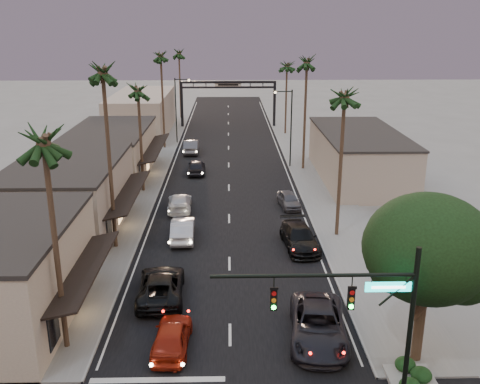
{
  "coord_description": "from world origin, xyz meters",
  "views": [
    {
      "loc": [
        -0.02,
        -15.49,
        16.48
      ],
      "look_at": [
        0.95,
        27.79,
        2.5
      ],
      "focal_mm": 40.0,
      "sensor_mm": 36.0,
      "label": 1
    }
  ],
  "objects_px": {
    "corner_tree": "(430,253)",
    "palm_lb": "(102,67)",
    "palm_ra": "(345,92)",
    "oncoming_pickup": "(161,286)",
    "palm_la": "(43,134)",
    "streetlight_right": "(289,122)",
    "streetlight_left": "(178,105)",
    "curbside_black": "(300,237)",
    "palm_ld": "(161,53)",
    "palm_rb": "(307,59)",
    "curbside_near": "(318,325)",
    "palm_far": "(179,51)",
    "oncoming_silver": "(183,229)",
    "arch": "(228,92)",
    "palm_lc": "(138,86)",
    "oncoming_red": "(172,336)",
    "palm_rc": "(287,63)",
    "traffic_signal": "(367,308)"
  },
  "relations": [
    {
      "from": "traffic_signal",
      "to": "streetlight_right",
      "type": "height_order",
      "value": "streetlight_right"
    },
    {
      "from": "palm_ld",
      "to": "oncoming_silver",
      "type": "xyz_separation_m",
      "value": [
        4.94,
        -31.41,
        -11.59
      ]
    },
    {
      "from": "oncoming_red",
      "to": "palm_rc",
      "type": "bearing_deg",
      "value": -99.58
    },
    {
      "from": "palm_rc",
      "to": "palm_far",
      "type": "bearing_deg",
      "value": 140.36
    },
    {
      "from": "palm_la",
      "to": "palm_far",
      "type": "relative_size",
      "value": 1.0
    },
    {
      "from": "corner_tree",
      "to": "oncoming_red",
      "type": "bearing_deg",
      "value": 174.11
    },
    {
      "from": "palm_rc",
      "to": "oncoming_pickup",
      "type": "bearing_deg",
      "value": -104.47
    },
    {
      "from": "palm_ld",
      "to": "oncoming_pickup",
      "type": "distance_m",
      "value": 42.6
    },
    {
      "from": "palm_la",
      "to": "palm_rb",
      "type": "height_order",
      "value": "palm_rb"
    },
    {
      "from": "corner_tree",
      "to": "curbside_black",
      "type": "bearing_deg",
      "value": 106.31
    },
    {
      "from": "palm_ra",
      "to": "oncoming_pickup",
      "type": "xyz_separation_m",
      "value": [
        -12.85,
        -9.76,
        -10.62
      ]
    },
    {
      "from": "corner_tree",
      "to": "palm_la",
      "type": "height_order",
      "value": "palm_la"
    },
    {
      "from": "corner_tree",
      "to": "streetlight_right",
      "type": "relative_size",
      "value": 0.98
    },
    {
      "from": "palm_far",
      "to": "oncoming_silver",
      "type": "bearing_deg",
      "value": -85.13
    },
    {
      "from": "palm_lc",
      "to": "palm_rc",
      "type": "relative_size",
      "value": 1.0
    },
    {
      "from": "streetlight_left",
      "to": "palm_la",
      "type": "distance_m",
      "value": 49.41
    },
    {
      "from": "arch",
      "to": "palm_ra",
      "type": "bearing_deg",
      "value": -79.41
    },
    {
      "from": "streetlight_left",
      "to": "oncoming_red",
      "type": "relative_size",
      "value": 1.97
    },
    {
      "from": "corner_tree",
      "to": "palm_rc",
      "type": "height_order",
      "value": "palm_rc"
    },
    {
      "from": "palm_lc",
      "to": "palm_ra",
      "type": "height_order",
      "value": "palm_ra"
    },
    {
      "from": "palm_rb",
      "to": "palm_lc",
      "type": "bearing_deg",
      "value": -155.06
    },
    {
      "from": "streetlight_left",
      "to": "oncoming_pickup",
      "type": "bearing_deg",
      "value": -86.5
    },
    {
      "from": "streetlight_right",
      "to": "palm_rb",
      "type": "relative_size",
      "value": 0.63
    },
    {
      "from": "palm_lc",
      "to": "palm_ra",
      "type": "relative_size",
      "value": 0.92
    },
    {
      "from": "palm_ld",
      "to": "curbside_black",
      "type": "xyz_separation_m",
      "value": [
        13.91,
        -33.32,
        -11.58
      ]
    },
    {
      "from": "palm_rb",
      "to": "curbside_near",
      "type": "xyz_separation_m",
      "value": [
        -3.87,
        -34.57,
        -11.52
      ]
    },
    {
      "from": "arch",
      "to": "oncoming_silver",
      "type": "height_order",
      "value": "arch"
    },
    {
      "from": "streetlight_right",
      "to": "palm_rc",
      "type": "distance_m",
      "value": 19.75
    },
    {
      "from": "arch",
      "to": "oncoming_red",
      "type": "relative_size",
      "value": 3.33
    },
    {
      "from": "corner_tree",
      "to": "oncoming_silver",
      "type": "height_order",
      "value": "corner_tree"
    },
    {
      "from": "palm_lb",
      "to": "oncoming_silver",
      "type": "bearing_deg",
      "value": 17.83
    },
    {
      "from": "streetlight_right",
      "to": "curbside_black",
      "type": "height_order",
      "value": "streetlight_right"
    },
    {
      "from": "corner_tree",
      "to": "palm_lb",
      "type": "relative_size",
      "value": 0.58
    },
    {
      "from": "arch",
      "to": "palm_lb",
      "type": "distance_m",
      "value": 49.39
    },
    {
      "from": "streetlight_right",
      "to": "curbside_black",
      "type": "distance_m",
      "value": 23.8
    },
    {
      "from": "streetlight_right",
      "to": "palm_ld",
      "type": "bearing_deg",
      "value": 147.21
    },
    {
      "from": "palm_lb",
      "to": "curbside_black",
      "type": "distance_m",
      "value": 18.74
    },
    {
      "from": "arch",
      "to": "palm_ra",
      "type": "relative_size",
      "value": 1.15
    },
    {
      "from": "curbside_black",
      "to": "curbside_near",
      "type": "bearing_deg",
      "value": -98.0
    },
    {
      "from": "oncoming_silver",
      "to": "palm_far",
      "type": "bearing_deg",
      "value": -87.83
    },
    {
      "from": "oncoming_pickup",
      "to": "palm_ra",
      "type": "bearing_deg",
      "value": -145.61
    },
    {
      "from": "streetlight_right",
      "to": "streetlight_left",
      "type": "height_order",
      "value": "same"
    },
    {
      "from": "arch",
      "to": "curbside_near",
      "type": "bearing_deg",
      "value": -85.54
    },
    {
      "from": "arch",
      "to": "palm_la",
      "type": "bearing_deg",
      "value": -98.03
    },
    {
      "from": "palm_la",
      "to": "oncoming_pickup",
      "type": "height_order",
      "value": "palm_la"
    },
    {
      "from": "oncoming_pickup",
      "to": "oncoming_silver",
      "type": "height_order",
      "value": "oncoming_pickup"
    },
    {
      "from": "palm_ld",
      "to": "curbside_near",
      "type": "height_order",
      "value": "palm_ld"
    },
    {
      "from": "palm_lb",
      "to": "palm_far",
      "type": "height_order",
      "value": "palm_lb"
    },
    {
      "from": "palm_rb",
      "to": "oncoming_pickup",
      "type": "xyz_separation_m",
      "value": [
        -12.85,
        -29.76,
        -11.59
      ]
    },
    {
      "from": "palm_far",
      "to": "oncoming_silver",
      "type": "xyz_separation_m",
      "value": [
        4.64,
        -54.41,
        -10.62
      ]
    }
  ]
}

